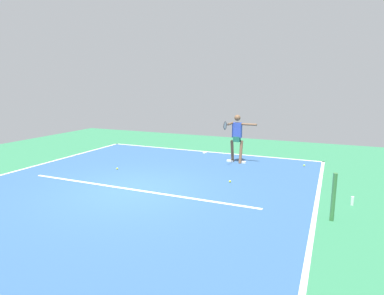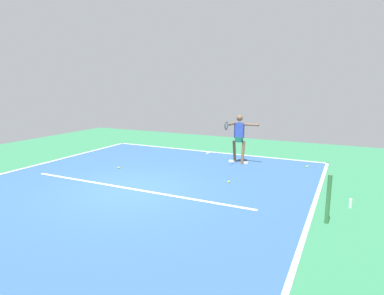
# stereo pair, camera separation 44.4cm
# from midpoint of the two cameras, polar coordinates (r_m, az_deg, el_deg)

# --- Properties ---
(ground_plane) EXTENTS (20.19, 20.19, 0.00)m
(ground_plane) POSITION_cam_midpoint_polar(r_m,az_deg,el_deg) (9.34, -9.55, -7.30)
(ground_plane) COLOR #2D754C
(court_surface) EXTENTS (9.72, 11.72, 0.00)m
(court_surface) POSITION_cam_midpoint_polar(r_m,az_deg,el_deg) (9.34, -9.55, -7.29)
(court_surface) COLOR #2D5484
(court_surface) RESTS_ON ground_plane
(court_line_baseline_near) EXTENTS (9.72, 0.10, 0.01)m
(court_line_baseline_near) POSITION_cam_midpoint_polar(r_m,az_deg,el_deg) (14.29, 4.07, -0.76)
(court_line_baseline_near) COLOR white
(court_line_baseline_near) RESTS_ON ground_plane
(court_line_sideline_left) EXTENTS (0.10, 11.72, 0.01)m
(court_line_sideline_left) POSITION_cam_midpoint_polar(r_m,az_deg,el_deg) (7.75, 21.53, -11.80)
(court_line_sideline_left) COLOR white
(court_line_sideline_left) RESTS_ON ground_plane
(court_line_sideline_right) EXTENTS (0.10, 11.72, 0.01)m
(court_line_sideline_right) POSITION_cam_midpoint_polar(r_m,az_deg,el_deg) (12.67, -27.59, -3.53)
(court_line_sideline_right) COLOR white
(court_line_sideline_right) RESTS_ON ground_plane
(court_line_service) EXTENTS (7.29, 0.10, 0.01)m
(court_line_service) POSITION_cam_midpoint_polar(r_m,az_deg,el_deg) (9.38, -9.35, -7.19)
(court_line_service) COLOR white
(court_line_service) RESTS_ON ground_plane
(court_line_centre_mark) EXTENTS (0.10, 0.30, 0.01)m
(court_line_centre_mark) POSITION_cam_midpoint_polar(r_m,az_deg,el_deg) (14.11, 3.77, -0.91)
(court_line_centre_mark) COLOR white
(court_line_centre_mark) RESTS_ON ground_plane
(net_post) EXTENTS (0.09, 0.09, 1.07)m
(net_post) POSITION_cam_midpoint_polar(r_m,az_deg,el_deg) (7.56, 24.48, -8.31)
(net_post) COLOR #38753D
(net_post) RESTS_ON ground_plane
(tennis_player) EXTENTS (1.10, 1.20, 1.83)m
(tennis_player) POSITION_cam_midpoint_polar(r_m,az_deg,el_deg) (12.18, 9.32, 2.12)
(tennis_player) COLOR brown
(tennis_player) RESTS_ON ground_plane
(tennis_ball_near_service_line) EXTENTS (0.07, 0.07, 0.07)m
(tennis_ball_near_service_line) POSITION_cam_midpoint_polar(r_m,az_deg,el_deg) (12.36, 20.59, -3.17)
(tennis_ball_near_service_line) COLOR #C6E53D
(tennis_ball_near_service_line) RESTS_ON ground_plane
(tennis_ball_centre_court) EXTENTS (0.07, 0.07, 0.07)m
(tennis_ball_centre_court) POSITION_cam_midpoint_polar(r_m,az_deg,el_deg) (11.65, -11.74, -3.53)
(tennis_ball_centre_court) COLOR yellow
(tennis_ball_centre_court) RESTS_ON ground_plane
(tennis_ball_near_player) EXTENTS (0.07, 0.07, 0.07)m
(tennis_ball_near_player) POSITION_cam_midpoint_polar(r_m,az_deg,el_deg) (9.88, 7.80, -6.02)
(tennis_ball_near_player) COLOR yellow
(tennis_ball_near_player) RESTS_ON ground_plane
(water_bottle) EXTENTS (0.07, 0.07, 0.22)m
(water_bottle) POSITION_cam_midpoint_polar(r_m,az_deg,el_deg) (8.84, 27.47, -8.74)
(water_bottle) COLOR white
(water_bottle) RESTS_ON ground_plane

